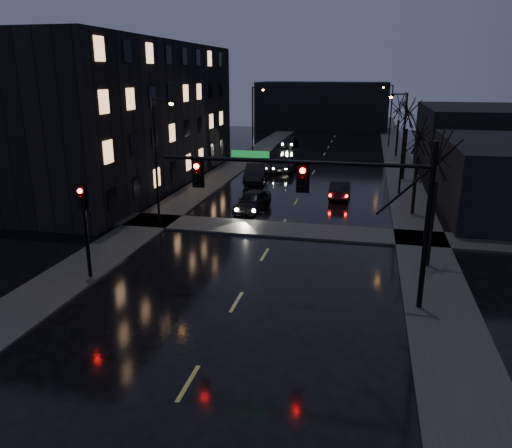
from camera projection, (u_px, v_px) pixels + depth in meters
The scene contains 22 objects.
ground at pixel (164, 424), 13.98m from camera, with size 160.00×160.00×0.00m, color black.
sidewalk_left at pixel (223, 174), 48.42m from camera, with size 3.00×140.00×0.12m, color #2D2D2B.
sidewalk_right at pixel (404, 182), 44.87m from camera, with size 3.00×140.00×0.12m, color #2D2D2B.
sidewalk_cross at pixel (279, 229), 31.24m from camera, with size 40.00×3.00×0.12m, color #2D2D2B.
apartment_block at pixel (118, 114), 43.70m from camera, with size 12.00×30.00×12.00m, color black.
commercial_right_far at pixel (480, 135), 54.38m from camera, with size 12.00×18.00×6.00m, color black.
far_block at pixel (322, 106), 86.29m from camera, with size 22.00×10.00×8.00m, color black.
signal_mast at pixel (333, 191), 20.16m from camera, with size 11.11×0.41×7.00m.
signal_pole_left at pixel (85, 218), 23.07m from camera, with size 0.35×0.41×4.53m.
tree_near at pixel (440, 144), 23.49m from camera, with size 3.52×3.52×8.08m.
tree_mid_a at pixel (420, 130), 32.94m from camera, with size 3.30×3.30×7.58m.
tree_mid_b at pixel (409, 107), 43.92m from camera, with size 3.74×3.74×8.59m.
tree_far at pixel (400, 104), 57.16m from camera, with size 3.43×3.43×7.88m.
streetlight_l_near at pixel (159, 151), 30.99m from camera, with size 1.53×0.28×8.00m.
streetlight_l_far at pixel (255, 116), 56.20m from camera, with size 1.53×0.28×8.00m.
streetlight_r_mid at pixel (401, 135), 39.02m from camera, with size 1.53×0.28×8.00m.
streetlight_r_far at pixel (389, 110), 65.17m from camera, with size 1.53×0.28×8.00m.
oncoming_car_a at pixel (253, 201), 35.39m from camera, with size 1.74×4.32×1.47m, color black.
oncoming_car_b at pixel (256, 173), 44.95m from camera, with size 1.79×5.14×1.69m, color black.
oncoming_car_c at pixel (283, 165), 49.52m from camera, with size 2.37×5.14×1.43m, color black.
oncoming_car_d at pixel (290, 142), 66.46m from camera, with size 1.79×4.41×1.28m, color black.
lead_car at pixel (340, 189), 39.11m from camera, with size 1.46×4.20×1.38m, color black.
Camera 1 is at (5.09, -10.89, 9.44)m, focal length 35.00 mm.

